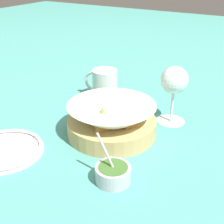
{
  "coord_description": "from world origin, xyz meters",
  "views": [
    {
      "loc": [
        -0.36,
        0.58,
        0.41
      ],
      "look_at": [
        -0.0,
        -0.02,
        0.06
      ],
      "focal_mm": 50.0,
      "sensor_mm": 36.0,
      "label": 1
    }
  ],
  "objects_px": {
    "sauce_cup": "(113,173)",
    "beer_mug": "(104,85)",
    "wine_glass": "(174,82)",
    "side_plate": "(5,149)",
    "food_basket": "(112,121)"
  },
  "relations": [
    {
      "from": "food_basket",
      "to": "beer_mug",
      "type": "height_order",
      "value": "food_basket"
    },
    {
      "from": "wine_glass",
      "to": "side_plate",
      "type": "bearing_deg",
      "value": 51.43
    },
    {
      "from": "wine_glass",
      "to": "food_basket",
      "type": "bearing_deg",
      "value": 54.48
    },
    {
      "from": "wine_glass",
      "to": "sauce_cup",
      "type": "bearing_deg",
      "value": 89.06
    },
    {
      "from": "sauce_cup",
      "to": "beer_mug",
      "type": "height_order",
      "value": "sauce_cup"
    },
    {
      "from": "side_plate",
      "to": "wine_glass",
      "type": "bearing_deg",
      "value": -128.57
    },
    {
      "from": "sauce_cup",
      "to": "wine_glass",
      "type": "distance_m",
      "value": 0.32
    },
    {
      "from": "beer_mug",
      "to": "side_plate",
      "type": "distance_m",
      "value": 0.39
    },
    {
      "from": "sauce_cup",
      "to": "side_plate",
      "type": "distance_m",
      "value": 0.27
    },
    {
      "from": "food_basket",
      "to": "side_plate",
      "type": "height_order",
      "value": "food_basket"
    },
    {
      "from": "food_basket",
      "to": "beer_mug",
      "type": "relative_size",
      "value": 1.92
    },
    {
      "from": "sauce_cup",
      "to": "side_plate",
      "type": "relative_size",
      "value": 0.57
    },
    {
      "from": "wine_glass",
      "to": "beer_mug",
      "type": "relative_size",
      "value": 1.35
    },
    {
      "from": "sauce_cup",
      "to": "side_plate",
      "type": "bearing_deg",
      "value": 8.63
    },
    {
      "from": "sauce_cup",
      "to": "side_plate",
      "type": "height_order",
      "value": "sauce_cup"
    }
  ]
}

